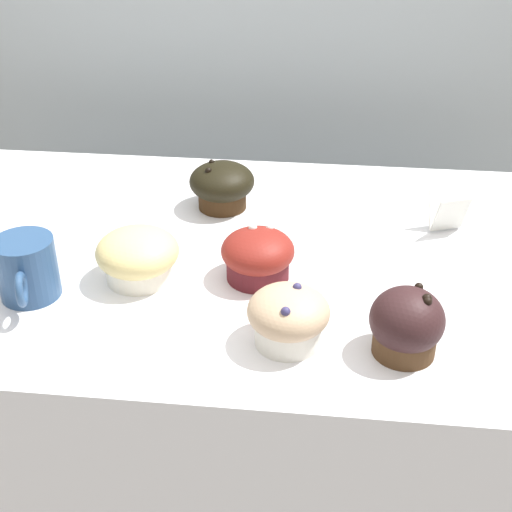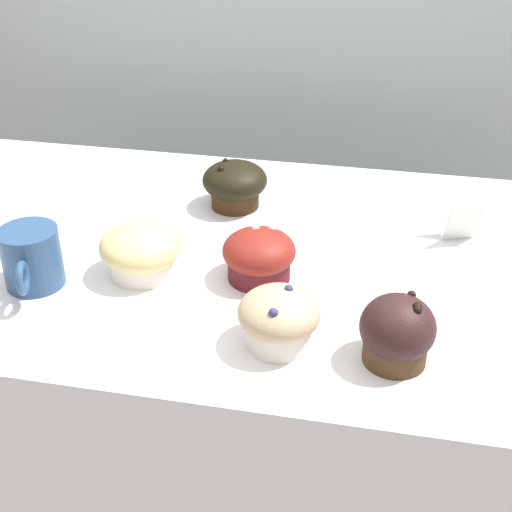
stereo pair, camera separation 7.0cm
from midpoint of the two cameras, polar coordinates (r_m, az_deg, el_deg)
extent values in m
cube|color=#A8B2B7|center=(1.58, -1.67, 10.35)|extent=(3.20, 0.10, 1.80)
cube|color=silver|center=(1.33, -5.03, -17.18)|extent=(1.00, 0.64, 0.94)
cylinder|color=#452D19|center=(0.83, 9.46, -6.39)|extent=(0.07, 0.07, 0.05)
ellipsoid|color=#301A1B|center=(0.81, 9.60, -5.10)|extent=(0.09, 0.09, 0.07)
sphere|color=black|center=(0.81, 10.54, -2.52)|extent=(0.01, 0.01, 0.01)
sphere|color=black|center=(0.79, 11.13, -3.65)|extent=(0.01, 0.01, 0.01)
sphere|color=black|center=(0.79, 11.09, -3.45)|extent=(0.01, 0.01, 0.01)
cylinder|color=white|center=(0.96, -11.41, -0.77)|extent=(0.09, 0.09, 0.04)
ellipsoid|color=#DCC57D|center=(0.95, -11.54, 0.30)|extent=(0.11, 0.11, 0.06)
cylinder|color=silver|center=(0.83, 0.18, -5.74)|extent=(0.08, 0.08, 0.04)
ellipsoid|color=tan|center=(0.82, 0.18, -4.51)|extent=(0.10, 0.10, 0.05)
sphere|color=navy|center=(0.81, 0.87, -2.58)|extent=(0.01, 0.01, 0.01)
sphere|color=navy|center=(0.78, -0.17, -4.53)|extent=(0.01, 0.01, 0.01)
cylinder|color=#382311|center=(1.13, -4.49, 4.91)|extent=(0.08, 0.08, 0.05)
ellipsoid|color=black|center=(1.12, -4.54, 5.95)|extent=(0.10, 0.10, 0.06)
sphere|color=black|center=(1.10, -5.66, 6.77)|extent=(0.01, 0.01, 0.01)
sphere|color=black|center=(1.12, -5.36, 7.45)|extent=(0.01, 0.01, 0.01)
cylinder|color=#51171D|center=(0.95, -1.96, -0.71)|extent=(0.08, 0.08, 0.04)
ellipsoid|color=maroon|center=(0.94, -1.99, 0.38)|extent=(0.10, 0.10, 0.05)
sphere|color=white|center=(0.94, -2.37, 2.22)|extent=(0.01, 0.01, 0.01)
sphere|color=white|center=(0.94, -1.02, 2.25)|extent=(0.01, 0.01, 0.01)
cylinder|color=navy|center=(0.96, -19.85, -0.95)|extent=(0.08, 0.08, 0.08)
torus|color=navy|center=(0.91, -20.35, -2.58)|extent=(0.02, 0.04, 0.04)
cylinder|color=black|center=(0.94, -20.24, 0.92)|extent=(0.07, 0.07, 0.01)
cube|color=white|center=(1.09, 13.10, 3.69)|extent=(0.05, 0.04, 0.06)
cube|color=silver|center=(1.08, 13.57, 3.20)|extent=(0.05, 0.04, 0.06)
camera|label=1|loc=(0.03, -92.17, -1.31)|focal=50.00mm
camera|label=2|loc=(0.03, 87.83, 1.31)|focal=50.00mm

